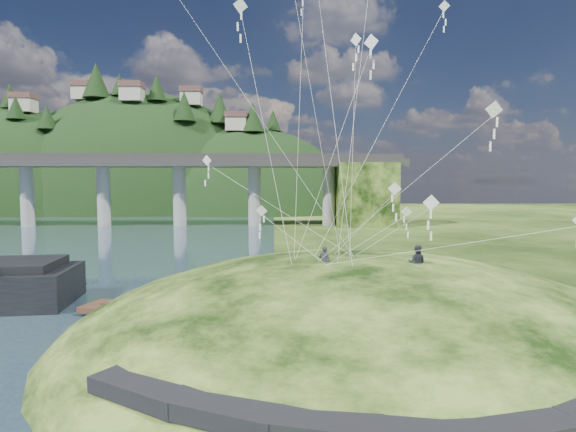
{
  "coord_description": "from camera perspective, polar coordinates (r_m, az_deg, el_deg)",
  "views": [
    {
      "loc": [
        3.1,
        -23.35,
        9.28
      ],
      "look_at": [
        4.0,
        6.0,
        7.0
      ],
      "focal_mm": 28.0,
      "sensor_mm": 36.0,
      "label": 1
    }
  ],
  "objects": [
    {
      "name": "ground",
      "position": [
        25.31,
        -9.07,
        -17.12
      ],
      "size": [
        320.0,
        320.0,
        0.0
      ],
      "primitive_type": "plane",
      "color": "black",
      "rests_on": "ground"
    },
    {
      "name": "grass_hill",
      "position": [
        27.97,
        8.92,
        -18.28
      ],
      "size": [
        36.0,
        32.0,
        13.0
      ],
      "color": "black",
      "rests_on": "ground"
    },
    {
      "name": "footpath",
      "position": [
        15.99,
        15.47,
        -22.46
      ],
      "size": [
        22.29,
        5.84,
        0.83
      ],
      "color": "black",
      "rests_on": "ground"
    },
    {
      "name": "bridge",
      "position": [
        97.98,
        -19.37,
        4.44
      ],
      "size": [
        160.0,
        11.0,
        15.0
      ],
      "color": "#2D2B2B",
      "rests_on": "ground"
    },
    {
      "name": "far_ridge",
      "position": [
        153.73,
        -19.43,
        -2.06
      ],
      "size": [
        153.0,
        70.0,
        94.5
      ],
      "color": "black",
      "rests_on": "ground"
    },
    {
      "name": "wooden_dock",
      "position": [
        30.82,
        -12.76,
        -12.24
      ],
      "size": [
        15.54,
        7.52,
        1.12
      ],
      "color": "#3E2319",
      "rests_on": "ground"
    },
    {
      "name": "kite_flyers",
      "position": [
        24.88,
        13.41,
        -3.65
      ],
      "size": [
        5.9,
        1.12,
        1.93
      ],
      "color": "#252931",
      "rests_on": "ground"
    },
    {
      "name": "kite_swarm",
      "position": [
        26.9,
        8.36,
        17.71
      ],
      "size": [
        21.38,
        16.1,
        19.65
      ],
      "color": "white",
      "rests_on": "ground"
    }
  ]
}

